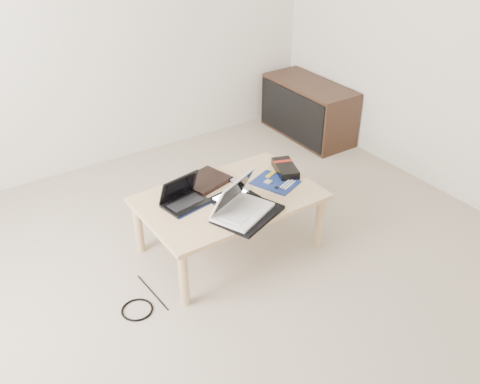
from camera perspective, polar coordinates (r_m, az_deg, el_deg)
ground at (r=3.18m, az=-0.86°, el=-11.16°), size 4.00×4.00×0.00m
coffee_table at (r=3.34m, az=-1.13°, el=-1.14°), size 1.10×0.70×0.40m
media_cabinet at (r=4.95m, az=7.24°, el=8.71°), size 0.41×0.90×0.50m
book at (r=3.45m, az=-3.73°, el=1.21°), size 0.33×0.30×0.03m
netbook at (r=3.24m, az=-6.03°, el=-0.66°), size 0.29×0.24×0.18m
tablet at (r=3.28m, az=-0.66°, el=-0.65°), size 0.29×0.24×0.01m
remote at (r=3.42m, az=-0.13°, el=0.90°), size 0.07×0.22×0.02m
neoprene_sleeve at (r=3.13m, az=0.84°, el=-2.37°), size 0.46×0.40×0.02m
white_laptop at (r=3.11m, az=-0.06°, el=-1.40°), size 0.41×0.36×0.23m
motherboard at (r=3.46m, az=3.79°, el=1.04°), size 0.30×0.33×0.01m
gpu_box at (r=3.58m, az=4.85°, el=2.52°), size 0.20×0.28×0.05m
cable_coil at (r=3.25m, az=-1.55°, el=-1.00°), size 0.12×0.12×0.01m
floor_cable_coil at (r=3.15m, az=-10.92°, el=-12.23°), size 0.24×0.24×0.01m
floor_cable_trail at (r=3.25m, az=-9.32°, el=-10.52°), size 0.03×0.37×0.01m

